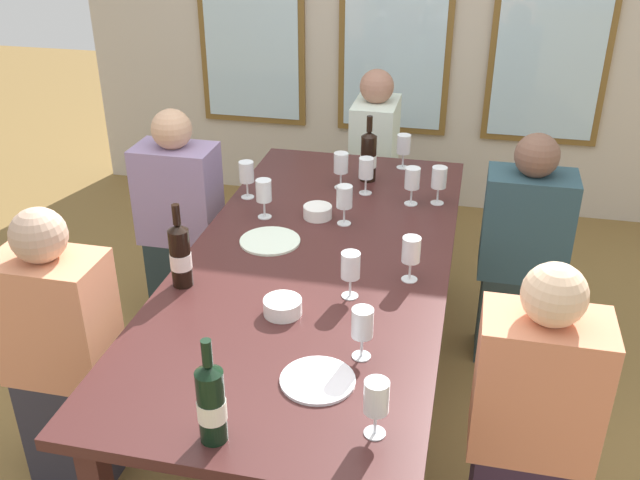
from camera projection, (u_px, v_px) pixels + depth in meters
name	position (u px, v px, depth m)	size (l,w,h in m)	color
ground_plane	(317.00, 406.00, 3.13)	(12.00, 12.00, 0.00)	brown
dining_table	(317.00, 273.00, 2.81)	(1.02, 2.27, 0.74)	#421F1E
white_plate_0	(318.00, 380.00, 2.11)	(0.23, 0.23, 0.01)	white
white_plate_1	(270.00, 241.00, 2.90)	(0.25, 0.25, 0.01)	white
wine_bottle_0	(180.00, 255.00, 2.55)	(0.08, 0.08, 0.32)	black
wine_bottle_1	(369.00, 156.00, 3.41)	(0.08, 0.08, 0.32)	black
wine_bottle_2	(211.00, 402.00, 1.85)	(0.08, 0.08, 0.32)	black
tasting_bowl_0	(283.00, 307.00, 2.42)	(0.13, 0.13, 0.05)	white
tasting_bowl_1	(318.00, 212.00, 3.09)	(0.12, 0.12, 0.05)	white
wine_glass_0	(412.00, 180.00, 3.17)	(0.07, 0.07, 0.17)	white
wine_glass_1	(344.00, 199.00, 2.99)	(0.07, 0.07, 0.17)	white
wine_glass_2	(366.00, 169.00, 3.28)	(0.07, 0.07, 0.17)	white
wine_glass_3	(362.00, 325.00, 2.17)	(0.07, 0.07, 0.17)	white
wine_glass_4	(341.00, 164.00, 3.33)	(0.07, 0.07, 0.17)	white
wine_glass_5	(404.00, 146.00, 3.56)	(0.07, 0.07, 0.17)	white
wine_glass_6	(351.00, 268.00, 2.48)	(0.07, 0.07, 0.17)	white
wine_glass_7	(376.00, 399.00, 1.87)	(0.07, 0.07, 0.17)	white
wine_glass_8	(439.00, 178.00, 3.18)	(0.07, 0.07, 0.17)	white
wine_glass_9	(264.00, 191.00, 3.05)	(0.07, 0.07, 0.17)	white
wine_glass_10	(246.00, 173.00, 3.24)	(0.07, 0.07, 0.17)	white
wine_glass_11	(411.00, 251.00, 2.58)	(0.07, 0.07, 0.17)	white
seated_person_0	(181.00, 224.00, 3.53)	(0.38, 0.24, 1.11)	#223234
seated_person_1	(522.00, 257.00, 3.23)	(0.38, 0.24, 1.11)	#253434
seated_person_2	(63.00, 356.00, 2.58)	(0.38, 0.24, 1.11)	#312F3A
seated_person_3	(531.00, 427.00, 2.25)	(0.38, 0.24, 1.11)	#352236
seated_person_4	(374.00, 169.00, 4.17)	(0.24, 0.38, 1.11)	#2A2C37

